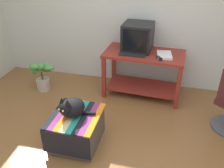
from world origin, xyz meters
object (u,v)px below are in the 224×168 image
tv_monitor (138,37)px  book (164,55)px  keyboard (132,54)px  desk (143,67)px  potted_plant (42,74)px  stapler (159,58)px  ottoman_with_blanket (76,129)px  cat (71,107)px

tv_monitor → book: 0.50m
keyboard → desk: bearing=39.0°
desk → book: 0.40m
desk → potted_plant: size_ratio=2.30×
desk → stapler: bearing=-38.1°
tv_monitor → potted_plant: tv_monitor is taller
tv_monitor → stapler: tv_monitor is taller
ottoman_with_blanket → stapler: size_ratio=6.04×
tv_monitor → stapler: bearing=-37.9°
cat → tv_monitor: bearing=88.9°
tv_monitor → book: tv_monitor is taller
desk → book: book is taller
desk → ottoman_with_blanket: (-0.63, -1.35, -0.29)m
desk → book: size_ratio=4.21×
keyboard → stapler: 0.41m
desk → potted_plant: bearing=-167.7°
potted_plant → keyboard: bearing=5.4°
keyboard → stapler: (0.41, -0.08, 0.01)m
desk → keyboard: keyboard is taller
stapler → desk: bearing=102.1°
ottoman_with_blanket → stapler: (0.87, 1.14, 0.55)m
book → keyboard: bearing=-179.5°
desk → potted_plant: desk is taller
tv_monitor → cat: size_ratio=1.07×
tv_monitor → ottoman_with_blanket: size_ratio=0.72×
keyboard → book: size_ratio=1.34×
desk → tv_monitor: 0.47m
tv_monitor → ottoman_with_blanket: (-0.50, -1.46, -0.73)m
desk → ottoman_with_blanket: desk is taller
tv_monitor → potted_plant: size_ratio=0.88×
desk → stapler: stapler is taller
potted_plant → ottoman_with_blanket: bearing=-46.7°
keyboard → cat: keyboard is taller
tv_monitor → desk: bearing=-37.4°
keyboard → stapler: size_ratio=3.64×
desk → stapler: 0.41m
book → potted_plant: 2.01m
keyboard → tv_monitor: bearing=81.9°
book → potted_plant: book is taller
desk → cat: size_ratio=2.81×
ottoman_with_blanket → potted_plant: 1.49m
cat → potted_plant: size_ratio=0.82×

